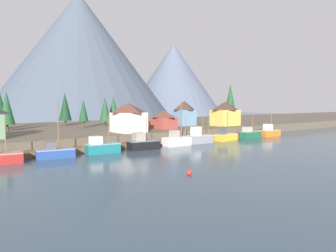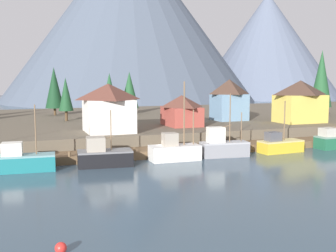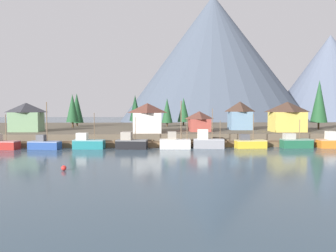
{
  "view_description": "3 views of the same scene",
  "coord_description": "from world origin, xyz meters",
  "px_view_note": "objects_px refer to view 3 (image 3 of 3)",
  "views": [
    {
      "loc": [
        -42.08,
        -56.09,
        9.49
      ],
      "look_at": [
        0.59,
        1.56,
        4.16
      ],
      "focal_mm": 33.77,
      "sensor_mm": 36.0,
      "label": 1
    },
    {
      "loc": [
        -17.71,
        -48.72,
        10.19
      ],
      "look_at": [
        1.62,
        3.4,
        3.73
      ],
      "focal_mm": 43.98,
      "sensor_mm": 36.0,
      "label": 2
    },
    {
      "loc": [
        -3.2,
        -69.55,
        8.48
      ],
      "look_at": [
        -0.6,
        3.43,
        4.34
      ],
      "focal_mm": 35.52,
      "sensor_mm": 36.0,
      "label": 3
    }
  ],
  "objects_px": {
    "fishing_boat_black": "(131,143)",
    "conifer_mid_right": "(136,111)",
    "house_blue": "(240,115)",
    "fishing_boat_grey": "(208,142)",
    "house_yellow": "(287,116)",
    "house_white": "(147,117)",
    "fishing_boat_yellow": "(250,143)",
    "fishing_boat_red": "(2,144)",
    "conifer_back_right": "(73,108)",
    "conifer_centre": "(319,101)",
    "conifer_near_left": "(184,110)",
    "conifer_near_right": "(77,108)",
    "house_red": "(199,121)",
    "house_green": "(26,117)",
    "fishing_boat_teal": "(88,143)",
    "fishing_boat_white": "(175,143)",
    "fishing_boat_orange": "(333,142)",
    "channel_buoy": "(64,168)",
    "conifer_mid_left": "(135,108)",
    "fishing_boat_green": "(295,142)",
    "fishing_boat_blue": "(44,144)",
    "conifer_back_left": "(167,111)"
  },
  "relations": [
    {
      "from": "fishing_boat_orange",
      "to": "conifer_mid_left",
      "type": "xyz_separation_m",
      "value": [
        -43.89,
        41.47,
        7.08
      ]
    },
    {
      "from": "house_green",
      "to": "conifer_centre",
      "type": "bearing_deg",
      "value": 5.26
    },
    {
      "from": "house_yellow",
      "to": "house_red",
      "type": "bearing_deg",
      "value": 173.28
    },
    {
      "from": "conifer_mid_right",
      "to": "conifer_back_left",
      "type": "bearing_deg",
      "value": 33.8
    },
    {
      "from": "house_blue",
      "to": "fishing_boat_black",
      "type": "bearing_deg",
      "value": -143.8
    },
    {
      "from": "fishing_boat_black",
      "to": "conifer_mid_right",
      "type": "height_order",
      "value": "conifer_mid_right"
    },
    {
      "from": "house_blue",
      "to": "house_green",
      "type": "relative_size",
      "value": 0.99
    },
    {
      "from": "fishing_boat_teal",
      "to": "house_white",
      "type": "relative_size",
      "value": 1.0
    },
    {
      "from": "house_red",
      "to": "house_green",
      "type": "xyz_separation_m",
      "value": [
        -42.63,
        -0.05,
        1.07
      ]
    },
    {
      "from": "house_green",
      "to": "fishing_boat_orange",
      "type": "bearing_deg",
      "value": -12.06
    },
    {
      "from": "fishing_boat_orange",
      "to": "channel_buoy",
      "type": "xyz_separation_m",
      "value": [
        -49.37,
        -23.29,
        -0.82
      ]
    },
    {
      "from": "house_red",
      "to": "fishing_boat_green",
      "type": "bearing_deg",
      "value": -38.37
    },
    {
      "from": "fishing_boat_blue",
      "to": "conifer_near_left",
      "type": "bearing_deg",
      "value": 61.32
    },
    {
      "from": "conifer_near_left",
      "to": "conifer_near_right",
      "type": "distance_m",
      "value": 34.15
    },
    {
      "from": "fishing_boat_blue",
      "to": "fishing_boat_yellow",
      "type": "distance_m",
      "value": 42.13
    },
    {
      "from": "conifer_back_right",
      "to": "house_red",
      "type": "bearing_deg",
      "value": -24.73
    },
    {
      "from": "fishing_boat_white",
      "to": "conifer_mid_left",
      "type": "xyz_separation_m",
      "value": [
        -10.72,
        41.33,
        7.05
      ]
    },
    {
      "from": "conifer_near_left",
      "to": "fishing_boat_yellow",
      "type": "bearing_deg",
      "value": -75.42
    },
    {
      "from": "fishing_boat_blue",
      "to": "conifer_centre",
      "type": "distance_m",
      "value": 71.34
    },
    {
      "from": "channel_buoy",
      "to": "conifer_mid_left",
      "type": "bearing_deg",
      "value": 85.16
    },
    {
      "from": "fishing_boat_green",
      "to": "conifer_centre",
      "type": "height_order",
      "value": "conifer_centre"
    },
    {
      "from": "fishing_boat_blue",
      "to": "fishing_boat_green",
      "type": "distance_m",
      "value": 51.76
    },
    {
      "from": "fishing_boat_red",
      "to": "conifer_back_right",
      "type": "height_order",
      "value": "conifer_back_right"
    },
    {
      "from": "conifer_back_left",
      "to": "channel_buoy",
      "type": "xyz_separation_m",
      "value": [
        -15.77,
        -58.63,
        -7.11
      ]
    },
    {
      "from": "fishing_boat_white",
      "to": "house_yellow",
      "type": "xyz_separation_m",
      "value": [
        28.25,
        12.11,
        5.05
      ]
    },
    {
      "from": "house_red",
      "to": "conifer_near_left",
      "type": "bearing_deg",
      "value": 94.02
    },
    {
      "from": "fishing_boat_teal",
      "to": "house_red",
      "type": "bearing_deg",
      "value": 35.36
    },
    {
      "from": "conifer_back_right",
      "to": "fishing_boat_grey",
      "type": "bearing_deg",
      "value": -41.23
    },
    {
      "from": "house_yellow",
      "to": "conifer_centre",
      "type": "height_order",
      "value": "conifer_centre"
    },
    {
      "from": "fishing_boat_black",
      "to": "fishing_boat_orange",
      "type": "height_order",
      "value": "fishing_boat_orange"
    },
    {
      "from": "house_blue",
      "to": "conifer_near_left",
      "type": "relative_size",
      "value": 0.82
    },
    {
      "from": "fishing_boat_teal",
      "to": "house_red",
      "type": "xyz_separation_m",
      "value": [
        24.72,
        14.59,
        3.85
      ]
    },
    {
      "from": "fishing_boat_blue",
      "to": "conifer_near_right",
      "type": "xyz_separation_m",
      "value": [
        -2.44,
        38.41,
        7.21
      ]
    },
    {
      "from": "house_white",
      "to": "fishing_boat_yellow",
      "type": "bearing_deg",
      "value": -26.81
    },
    {
      "from": "house_green",
      "to": "conifer_centre",
      "type": "height_order",
      "value": "conifer_centre"
    },
    {
      "from": "conifer_near_left",
      "to": "house_red",
      "type": "bearing_deg",
      "value": -85.98
    },
    {
      "from": "fishing_boat_white",
      "to": "conifer_near_left",
      "type": "height_order",
      "value": "conifer_near_left"
    },
    {
      "from": "house_yellow",
      "to": "conifer_centre",
      "type": "relative_size",
      "value": 0.61
    },
    {
      "from": "fishing_boat_green",
      "to": "conifer_near_right",
      "type": "xyz_separation_m",
      "value": [
        -54.21,
        38.08,
        7.08
      ]
    },
    {
      "from": "conifer_centre",
      "to": "conifer_back_right",
      "type": "bearing_deg",
      "value": 172.33
    },
    {
      "from": "fishing_boat_black",
      "to": "conifer_mid_right",
      "type": "relative_size",
      "value": 0.83
    },
    {
      "from": "conifer_back_right",
      "to": "channel_buoy",
      "type": "bearing_deg",
      "value": -77.26
    },
    {
      "from": "fishing_boat_grey",
      "to": "house_yellow",
      "type": "relative_size",
      "value": 1.0
    },
    {
      "from": "conifer_back_left",
      "to": "conifer_centre",
      "type": "distance_m",
      "value": 43.51
    },
    {
      "from": "fishing_boat_black",
      "to": "conifer_back_right",
      "type": "xyz_separation_m",
      "value": [
        -19.49,
        31.27,
        6.98
      ]
    },
    {
      "from": "conifer_near_left",
      "to": "conifer_mid_right",
      "type": "bearing_deg",
      "value": -142.39
    },
    {
      "from": "house_white",
      "to": "conifer_mid_left",
      "type": "xyz_separation_m",
      "value": [
        -4.84,
        30.41,
        2.2
      ]
    },
    {
      "from": "fishing_boat_green",
      "to": "conifer_near_left",
      "type": "relative_size",
      "value": 0.69
    },
    {
      "from": "conifer_mid_left",
      "to": "conifer_back_left",
      "type": "xyz_separation_m",
      "value": [
        10.29,
        -6.13,
        -0.79
      ]
    },
    {
      "from": "fishing_boat_white",
      "to": "conifer_centre",
      "type": "distance_m",
      "value": 47.05
    }
  ]
}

